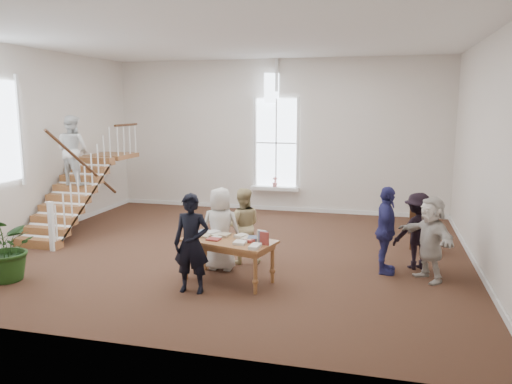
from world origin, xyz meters
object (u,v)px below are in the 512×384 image
(woman_cluster_b, at_px, (417,231))
(police_officer, at_px, (192,243))
(elderly_woman, at_px, (221,229))
(woman_cluster_a, at_px, (386,230))
(library_table, at_px, (229,244))
(side_chair, at_px, (422,223))
(person_yellow, at_px, (243,226))
(floor_plant, at_px, (8,248))
(woman_cluster_c, at_px, (430,239))

(woman_cluster_b, bearing_deg, police_officer, 4.24)
(elderly_woman, relative_size, woman_cluster_a, 0.97)
(library_table, distance_m, police_officer, 0.81)
(side_chair, bearing_deg, woman_cluster_a, -125.38)
(woman_cluster_a, height_order, woman_cluster_b, woman_cluster_a)
(police_officer, bearing_deg, person_yellow, 74.80)
(woman_cluster_b, height_order, side_chair, woman_cluster_b)
(woman_cluster_a, relative_size, side_chair, 1.51)
(floor_plant, distance_m, side_chair, 8.31)
(woman_cluster_c, bearing_deg, person_yellow, -125.17)
(person_yellow, bearing_deg, side_chair, -168.37)
(library_table, bearing_deg, side_chair, 53.69)
(police_officer, xyz_separation_m, elderly_woman, (0.10, 1.25, -0.05))
(library_table, distance_m, side_chair, 4.51)
(woman_cluster_b, distance_m, floor_plant, 7.67)
(woman_cluster_b, distance_m, woman_cluster_c, 0.68)
(elderly_woman, xyz_separation_m, side_chair, (3.86, 2.25, -0.18))
(library_table, relative_size, police_officer, 1.06)
(woman_cluster_c, distance_m, floor_plant, 7.65)
(elderly_woman, bearing_deg, side_chair, -151.80)
(floor_plant, xyz_separation_m, side_chair, (7.38, 3.82, -0.00))
(woman_cluster_c, bearing_deg, library_table, -107.84)
(elderly_woman, xyz_separation_m, woman_cluster_b, (3.70, 1.02, -0.06))
(woman_cluster_b, bearing_deg, side_chair, -124.40)
(police_officer, height_order, woman_cluster_b, police_officer)
(library_table, bearing_deg, woman_cluster_c, 30.00)
(person_yellow, bearing_deg, library_table, 78.21)
(person_yellow, height_order, woman_cluster_b, person_yellow)
(elderly_woman, bearing_deg, person_yellow, -122.95)
(person_yellow, distance_m, woman_cluster_a, 2.80)
(floor_plant, relative_size, side_chair, 1.13)
(woman_cluster_b, bearing_deg, floor_plant, -6.89)
(person_yellow, xyz_separation_m, woman_cluster_c, (3.58, -0.13, 0.01))
(woman_cluster_b, bearing_deg, elderly_woman, -11.21)
(woman_cluster_a, height_order, floor_plant, woman_cluster_a)
(woman_cluster_c, bearing_deg, woman_cluster_b, 162.71)
(police_officer, relative_size, woman_cluster_c, 1.10)
(woman_cluster_b, xyz_separation_m, floor_plant, (-7.22, -2.59, -0.12))
(elderly_woman, height_order, woman_cluster_a, woman_cluster_a)
(woman_cluster_a, relative_size, woman_cluster_c, 1.07)
(elderly_woman, height_order, floor_plant, elderly_woman)
(woman_cluster_b, height_order, floor_plant, woman_cluster_b)
(elderly_woman, distance_m, floor_plant, 3.86)
(library_table, relative_size, elderly_woman, 1.12)
(elderly_woman, relative_size, person_yellow, 1.05)
(floor_plant, height_order, side_chair, floor_plant)
(person_yellow, bearing_deg, woman_cluster_c, 163.46)
(person_yellow, relative_size, woman_cluster_a, 0.92)
(elderly_woman, bearing_deg, woman_cluster_a, -171.52)
(police_officer, relative_size, elderly_woman, 1.06)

